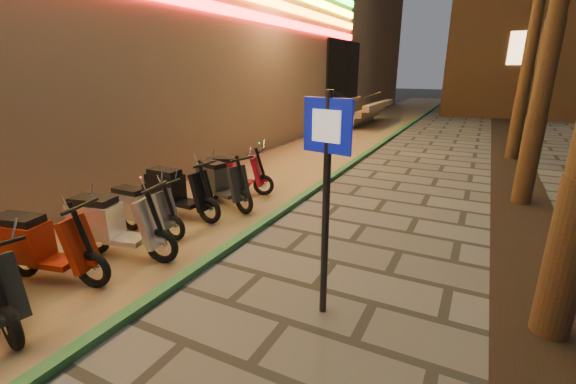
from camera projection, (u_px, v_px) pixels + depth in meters
The scene contains 11 objects.
ground at pixel (185, 342), 4.25m from camera, with size 120.00×120.00×0.00m, color #474442.
parking_strip at pixel (317, 152), 13.86m from camera, with size 3.40×60.00×0.01m, color #8C7251.
green_curb at pixel (363, 156), 13.12m from camera, with size 0.18×60.00×0.10m, color #256437.
planting_strip at pixel (527, 235), 6.95m from camera, with size 1.20×40.00×0.02m, color black.
pedestrian_sign at pixel (326, 177), 4.27m from camera, with size 0.58×0.14×2.67m.
scooter_4 at pixel (38, 245), 5.34m from camera, with size 1.76×0.83×1.24m.
scooter_5 at pixel (111, 224), 6.02m from camera, with size 1.81×0.83×1.28m.
scooter_6 at pixel (141, 209), 6.93m from camera, with size 1.54×0.54×1.09m.
scooter_7 at pixel (176, 191), 7.73m from camera, with size 1.76×0.62×1.24m.
scooter_8 at pixel (220, 182), 8.39m from camera, with size 1.70×0.91×1.21m.
scooter_9 at pixel (232, 174), 9.16m from camera, with size 1.61×0.83×1.14m.
Camera 1 is at (2.61, -2.64, 2.87)m, focal length 24.00 mm.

